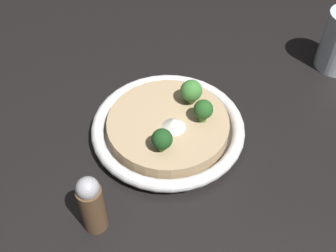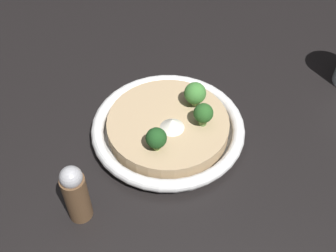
{
  "view_description": "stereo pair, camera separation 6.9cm",
  "coord_description": "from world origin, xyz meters",
  "px_view_note": "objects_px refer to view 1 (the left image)",
  "views": [
    {
      "loc": [
        -0.46,
        -0.07,
        0.53
      ],
      "look_at": [
        0.0,
        0.0,
        0.02
      ],
      "focal_mm": 45.0,
      "sensor_mm": 36.0,
      "label": 1
    },
    {
      "loc": [
        -0.45,
        -0.14,
        0.53
      ],
      "look_at": [
        0.0,
        0.0,
        0.02
      ],
      "focal_mm": 45.0,
      "sensor_mm": 36.0,
      "label": 2
    }
  ],
  "objects_px": {
    "broccoli_front": "(203,110)",
    "broccoli_front_right": "(191,91)",
    "risotto_bowl": "(168,128)",
    "pepper_shaker": "(91,204)",
    "broccoli_left": "(163,140)"
  },
  "relations": [
    {
      "from": "risotto_bowl",
      "to": "broccoli_front_right",
      "type": "relative_size",
      "value": 5.77
    },
    {
      "from": "risotto_bowl",
      "to": "broccoli_front_right",
      "type": "distance_m",
      "value": 0.07
    },
    {
      "from": "broccoli_front_right",
      "to": "pepper_shaker",
      "type": "distance_m",
      "value": 0.25
    },
    {
      "from": "broccoli_front",
      "to": "broccoli_left",
      "type": "bearing_deg",
      "value": 142.74
    },
    {
      "from": "broccoli_front_right",
      "to": "pepper_shaker",
      "type": "bearing_deg",
      "value": 155.06
    },
    {
      "from": "risotto_bowl",
      "to": "broccoli_front_right",
      "type": "height_order",
      "value": "broccoli_front_right"
    },
    {
      "from": "broccoli_front",
      "to": "broccoli_left",
      "type": "xyz_separation_m",
      "value": [
        -0.07,
        0.05,
        -0.0
      ]
    },
    {
      "from": "pepper_shaker",
      "to": "broccoli_front_right",
      "type": "bearing_deg",
      "value": -24.94
    },
    {
      "from": "broccoli_front",
      "to": "broccoli_front_right",
      "type": "distance_m",
      "value": 0.05
    },
    {
      "from": "risotto_bowl",
      "to": "broccoli_front",
      "type": "relative_size",
      "value": 6.3
    },
    {
      "from": "pepper_shaker",
      "to": "broccoli_left",
      "type": "bearing_deg",
      "value": -32.61
    },
    {
      "from": "broccoli_front",
      "to": "pepper_shaker",
      "type": "relative_size",
      "value": 0.38
    },
    {
      "from": "broccoli_front",
      "to": "pepper_shaker",
      "type": "height_order",
      "value": "pepper_shaker"
    },
    {
      "from": "risotto_bowl",
      "to": "pepper_shaker",
      "type": "height_order",
      "value": "pepper_shaker"
    },
    {
      "from": "broccoli_left",
      "to": "broccoli_front_right",
      "type": "distance_m",
      "value": 0.11
    }
  ]
}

